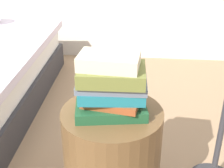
{
  "coord_description": "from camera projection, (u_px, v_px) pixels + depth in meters",
  "views": [
    {
      "loc": [
        0.11,
        -1.14,
        1.21
      ],
      "look_at": [
        0.0,
        0.0,
        0.64
      ],
      "focal_mm": 49.2,
      "sensor_mm": 36.0,
      "label": 1
    }
  ],
  "objects": [
    {
      "name": "side_table",
      "position": [
        112.0,
        157.0,
        1.46
      ],
      "size": [
        0.46,
        0.46,
        0.51
      ],
      "primitive_type": "cylinder",
      "color": "brown",
      "rests_on": "ground_plane"
    },
    {
      "name": "book_rust",
      "position": [
        112.0,
        100.0,
        1.31
      ],
      "size": [
        0.26,
        0.19,
        0.03
      ],
      "primitive_type": "cube",
      "rotation": [
        0.0,
        0.0,
        -0.17
      ],
      "color": "#994723",
      "rests_on": "book_forest"
    },
    {
      "name": "book_cream",
      "position": [
        109.0,
        61.0,
        1.23
      ],
      "size": [
        0.25,
        0.17,
        0.06
      ],
      "primitive_type": "cube",
      "rotation": [
        0.0,
        0.0,
        -0.07
      ],
      "color": "beige",
      "rests_on": "book_olive"
    },
    {
      "name": "book_slate",
      "position": [
        111.0,
        84.0,
        1.28
      ],
      "size": [
        0.3,
        0.19,
        0.03
      ],
      "primitive_type": "cube",
      "rotation": [
        0.0,
        0.0,
        0.03
      ],
      "color": "slate",
      "rests_on": "book_teal"
    },
    {
      "name": "book_forest",
      "position": [
        111.0,
        108.0,
        1.33
      ],
      "size": [
        0.33,
        0.24,
        0.04
      ],
      "primitive_type": "cube",
      "rotation": [
        0.0,
        0.0,
        0.16
      ],
      "color": "#1E512D",
      "rests_on": "side_table"
    },
    {
      "name": "book_olive",
      "position": [
        113.0,
        74.0,
        1.26
      ],
      "size": [
        0.28,
        0.21,
        0.06
      ],
      "primitive_type": "cube",
      "rotation": [
        0.0,
        0.0,
        0.03
      ],
      "color": "olive",
      "rests_on": "book_slate"
    },
    {
      "name": "book_teal",
      "position": [
        111.0,
        92.0,
        1.3
      ],
      "size": [
        0.29,
        0.21,
        0.05
      ],
      "primitive_type": "cube",
      "rotation": [
        0.0,
        0.0,
        0.08
      ],
      "color": "#1E727F",
      "rests_on": "book_rust"
    }
  ]
}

